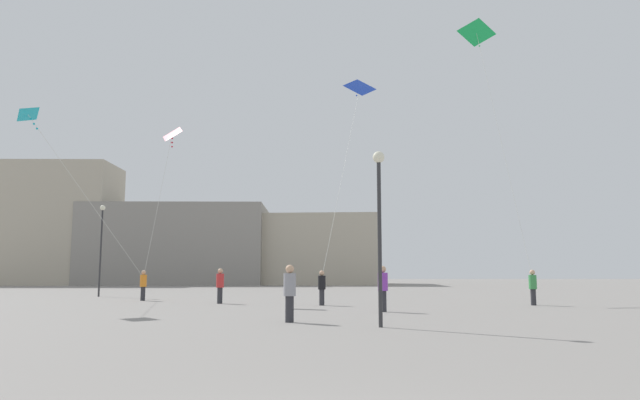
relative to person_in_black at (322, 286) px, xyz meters
The scene contains 15 objects.
person_in_black is the anchor object (origin of this frame).
person_in_red 5.53m from the person_in_black, 162.00° to the left, with size 0.39×0.39×1.80m.
person_in_green 10.35m from the person_in_black, ahead, with size 0.38×0.38×1.73m.
person_in_grey 9.80m from the person_in_black, 96.57° to the right, with size 0.40×0.40×1.83m.
person_in_orange 11.30m from the person_in_black, 154.23° to the left, with size 0.38×0.38×1.73m.
person_in_purple 5.30m from the person_in_black, 62.37° to the right, with size 0.40×0.40×1.86m.
kite_emerald_delta 16.76m from the person_in_black, 17.37° to the left, with size 2.45×3.20×14.33m.
kite_cobalt_delta 14.42m from the person_in_black, 70.95° to the left, with size 3.42×7.85×12.58m.
kite_crimson_delta 12.34m from the person_in_black, 158.09° to the left, with size 2.51×2.30×8.44m.
kite_cyan_delta 15.93m from the person_in_black, behind, with size 4.03×7.79×7.93m.
building_left_hall 61.31m from the person_in_black, 127.53° to the left, with size 19.41×9.04×15.95m.
building_centre_hall 54.81m from the person_in_black, 110.46° to the left, with size 23.68×14.99×10.51m.
building_right_hall 53.86m from the person_in_black, 91.17° to the left, with size 19.82×19.14×9.23m.
lamppost_east 11.82m from the person_in_black, 81.96° to the right, with size 0.36×0.36×5.22m.
lamppost_west 18.48m from the person_in_black, 144.39° to the left, with size 0.36×0.36×6.15m.
Camera 1 is at (-0.15, -4.63, 1.57)m, focal length 32.52 mm.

